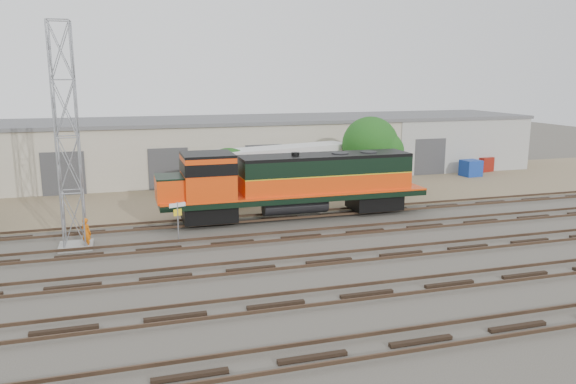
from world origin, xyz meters
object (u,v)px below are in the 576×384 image
object	(u,v)px
locomotive	(291,182)
semi_trailer	(280,165)
signal_tower	(68,142)
worker	(86,233)

from	to	relation	value
locomotive	semi_trailer	size ratio (longest dim) A/B	1.39
signal_tower	worker	distance (m)	4.98
signal_tower	semi_trailer	distance (m)	17.52
semi_trailer	worker	bearing A→B (deg)	-159.33
signal_tower	locomotive	bearing A→B (deg)	12.09
locomotive	signal_tower	size ratio (longest dim) A/B	1.48
locomotive	worker	bearing A→B (deg)	-166.48
locomotive	signal_tower	xyz separation A→B (m)	(-13.02, -2.79, 3.36)
worker	signal_tower	bearing A→B (deg)	25.50
locomotive	signal_tower	distance (m)	13.73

